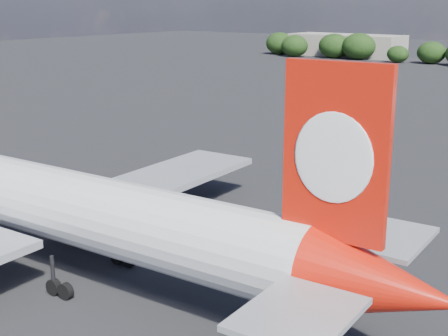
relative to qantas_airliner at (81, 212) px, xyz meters
The scene contains 3 objects.
ground 57.10m from the qantas_airliner, 99.08° to the left, with size 500.00×500.00×0.00m, color black.
qantas_airliner is the anchor object (origin of this frame).
terminal_building 202.17m from the qantas_airliner, 111.46° to the left, with size 42.00×16.00×8.00m.
Camera 1 is at (43.84, -24.07, 20.28)m, focal length 50.00 mm.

